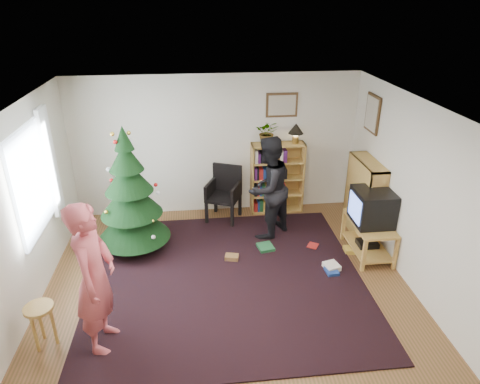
{
  "coord_description": "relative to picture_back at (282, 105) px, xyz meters",
  "views": [
    {
      "loc": [
        -0.37,
        -4.67,
        3.7
      ],
      "look_at": [
        0.25,
        0.86,
        1.1
      ],
      "focal_mm": 32.0,
      "sensor_mm": 36.0,
      "label": 1
    }
  ],
  "objects": [
    {
      "name": "floor",
      "position": [
        -1.15,
        -2.48,
        -1.95
      ],
      "size": [
        5.0,
        5.0,
        0.0
      ],
      "primitive_type": "plane",
      "color": "brown",
      "rests_on": "ground"
    },
    {
      "name": "ceiling",
      "position": [
        -1.15,
        -2.48,
        0.55
      ],
      "size": [
        5.0,
        5.0,
        0.0
      ],
      "primitive_type": "plane",
      "rotation": [
        3.14,
        0.0,
        0.0
      ],
      "color": "white",
      "rests_on": "wall_back"
    },
    {
      "name": "wall_back",
      "position": [
        -1.15,
        0.02,
        -0.7
      ],
      "size": [
        5.0,
        0.02,
        2.5
      ],
      "primitive_type": "cube",
      "color": "silver",
      "rests_on": "floor"
    },
    {
      "name": "wall_front",
      "position": [
        -1.15,
        -4.97,
        -0.7
      ],
      "size": [
        5.0,
        0.02,
        2.5
      ],
      "primitive_type": "cube",
      "color": "silver",
      "rests_on": "floor"
    },
    {
      "name": "wall_left",
      "position": [
        -3.65,
        -2.48,
        -0.7
      ],
      "size": [
        0.02,
        5.0,
        2.5
      ],
      "primitive_type": "cube",
      "color": "silver",
      "rests_on": "floor"
    },
    {
      "name": "wall_right",
      "position": [
        1.35,
        -2.48,
        -0.7
      ],
      "size": [
        0.02,
        5.0,
        2.5
      ],
      "primitive_type": "cube",
      "color": "silver",
      "rests_on": "floor"
    },
    {
      "name": "rug",
      "position": [
        -1.15,
        -2.17,
        -1.94
      ],
      "size": [
        3.8,
        3.6,
        0.02
      ],
      "primitive_type": "cube",
      "color": "black",
      "rests_on": "floor"
    },
    {
      "name": "window_pane",
      "position": [
        -3.62,
        -1.88,
        -0.45
      ],
      "size": [
        0.04,
        1.2,
        1.4
      ],
      "primitive_type": "cube",
      "color": "silver",
      "rests_on": "wall_left"
    },
    {
      "name": "curtain",
      "position": [
        -3.58,
        -1.18,
        -0.45
      ],
      "size": [
        0.06,
        0.35,
        1.6
      ],
      "primitive_type": "cube",
      "color": "white",
      "rests_on": "wall_left"
    },
    {
      "name": "picture_back",
      "position": [
        0.0,
        0.0,
        0.0
      ],
      "size": [
        0.55,
        0.03,
        0.42
      ],
      "color": "#4C3319",
      "rests_on": "wall_back"
    },
    {
      "name": "picture_right",
      "position": [
        1.33,
        -0.73,
        0.0
      ],
      "size": [
        0.03,
        0.5,
        0.6
      ],
      "color": "#4C3319",
      "rests_on": "wall_right"
    },
    {
      "name": "christmas_tree",
      "position": [
        -2.52,
        -1.21,
        -1.11
      ],
      "size": [
        1.11,
        1.11,
        2.02
      ],
      "rotation": [
        0.0,
        0.0,
        0.34
      ],
      "color": "#3F2816",
      "rests_on": "rug"
    },
    {
      "name": "bookshelf_back",
      "position": [
        -0.06,
        -0.14,
        -1.29
      ],
      "size": [
        0.95,
        0.3,
        1.3
      ],
      "color": "#C49146",
      "rests_on": "floor"
    },
    {
      "name": "bookshelf_right",
      "position": [
        1.19,
        -1.13,
        -1.29
      ],
      "size": [
        0.3,
        0.95,
        1.3
      ],
      "rotation": [
        0.0,
        0.0,
        1.57
      ],
      "color": "#C49146",
      "rests_on": "floor"
    },
    {
      "name": "tv_stand",
      "position": [
        1.07,
        -1.74,
        -1.62
      ],
      "size": [
        0.53,
        0.96,
        0.55
      ],
      "color": "#C49146",
      "rests_on": "floor"
    },
    {
      "name": "crt_tv",
      "position": [
        1.07,
        -1.74,
        -1.14
      ],
      "size": [
        0.55,
        0.59,
        0.52
      ],
      "color": "black",
      "rests_on": "tv_stand"
    },
    {
      "name": "armchair",
      "position": [
        -1.06,
        -0.29,
        -1.43
      ],
      "size": [
        0.69,
        0.71,
        0.97
      ],
      "rotation": [
        0.0,
        0.0,
        -0.4
      ],
      "color": "black",
      "rests_on": "rug"
    },
    {
      "name": "stool",
      "position": [
        -3.33,
        -3.18,
        -1.53
      ],
      "size": [
        0.33,
        0.33,
        0.54
      ],
      "color": "#C49146",
      "rests_on": "floor"
    },
    {
      "name": "person_standing",
      "position": [
        -2.66,
        -3.22,
        -1.04
      ],
      "size": [
        0.51,
        0.71,
        1.81
      ],
      "primitive_type": "imported",
      "rotation": [
        0.0,
        0.0,
        1.46
      ],
      "color": "#B6494F",
      "rests_on": "rug"
    },
    {
      "name": "person_by_chair",
      "position": [
        -0.38,
        -1.0,
        -1.09
      ],
      "size": [
        1.05,
        1.04,
        1.71
      ],
      "primitive_type": "imported",
      "rotation": [
        0.0,
        0.0,
        3.87
      ],
      "color": "black",
      "rests_on": "rug"
    },
    {
      "name": "potted_plant",
      "position": [
        -0.26,
        -0.14,
        -0.44
      ],
      "size": [
        0.45,
        0.41,
        0.43
      ],
      "primitive_type": "imported",
      "rotation": [
        0.0,
        0.0,
        -0.23
      ],
      "color": "gray",
      "rests_on": "bookshelf_back"
    },
    {
      "name": "table_lamp",
      "position": [
        0.24,
        -0.14,
        -0.41
      ],
      "size": [
        0.27,
        0.27,
        0.36
      ],
      "color": "#A57F33",
      "rests_on": "bookshelf_back"
    },
    {
      "name": "floor_clutter",
      "position": [
        -0.1,
        -1.76,
        -1.91
      ],
      "size": [
        2.09,
        0.94,
        0.08
      ],
      "color": "#A51E19",
      "rests_on": "rug"
    }
  ]
}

